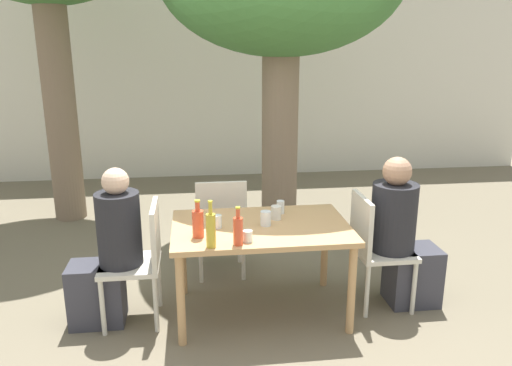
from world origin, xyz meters
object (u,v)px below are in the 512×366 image
patio_chair_2 (221,221)px  drinking_glass_1 (217,222)px  person_seated_0 (108,256)px  patio_chair_1 (374,244)px  patio_chair_0 (141,256)px  drinking_glass_0 (280,207)px  person_seated_1 (402,239)px  drinking_glass_2 (248,236)px  soda_bottle_2 (198,223)px  drinking_glass_3 (276,213)px  dining_table_front (261,235)px  drinking_glass_4 (266,218)px  oil_cruet_0 (211,229)px  soda_bottle_1 (238,230)px

patio_chair_2 → drinking_glass_1: patio_chair_2 is taller
person_seated_0 → patio_chair_1: bearing=90.0°
patio_chair_0 → drinking_glass_0: (1.10, 0.25, 0.25)m
person_seated_1 → drinking_glass_2: 1.33m
patio_chair_2 → soda_bottle_2: 0.93m
patio_chair_0 → drinking_glass_3: bearing=96.4°
drinking_glass_0 → drinking_glass_2: size_ratio=1.31×
patio_chair_0 → person_seated_1: person_seated_1 is taller
drinking_glass_2 → dining_table_front: bearing=66.5°
dining_table_front → patio_chair_1: patio_chair_1 is taller
soda_bottle_2 → drinking_glass_0: (0.67, 0.43, -0.05)m
soda_bottle_2 → drinking_glass_4: size_ratio=2.46×
dining_table_front → drinking_glass_1: drinking_glass_1 is taller
patio_chair_1 → oil_cruet_0: 1.39m
person_seated_1 → drinking_glass_4: person_seated_1 is taller
patio_chair_1 → drinking_glass_3: bearing=81.4°
patio_chair_1 → patio_chair_2: same height
oil_cruet_0 → soda_bottle_2: 0.21m
patio_chair_0 → drinking_glass_2: (0.77, -0.31, 0.24)m
drinking_glass_0 → soda_bottle_2: bearing=-147.1°
soda_bottle_1 → drinking_glass_4: (0.24, 0.35, -0.05)m
patio_chair_1 → drinking_glass_2: size_ratio=11.41×
person_seated_0 → drinking_glass_2: size_ratio=14.92×
oil_cruet_0 → person_seated_1: bearing=13.7°
patio_chair_1 → drinking_glass_0: bearing=70.5°
patio_chair_0 → patio_chair_1: bearing=90.0°
patio_chair_1 → soda_bottle_2: size_ratio=3.35×
soda_bottle_2 → drinking_glass_0: soda_bottle_2 is taller
dining_table_front → person_seated_0: (-1.15, -0.00, -0.11)m
drinking_glass_0 → soda_bottle_1: bearing=-123.4°
soda_bottle_2 → drinking_glass_1: bearing=48.4°
person_seated_1 → soda_bottle_1: bearing=104.8°
drinking_glass_3 → drinking_glass_4: size_ratio=0.97×
person_seated_1 → soda_bottle_1: size_ratio=4.51×
patio_chair_0 → drinking_glass_3: (1.04, 0.12, 0.25)m
drinking_glass_4 → dining_table_front: bearing=165.8°
drinking_glass_2 → drinking_glass_1: bearing=123.8°
drinking_glass_0 → drinking_glass_3: drinking_glass_3 is taller
patio_chair_1 → soda_bottle_1: 1.21m
dining_table_front → soda_bottle_1: soda_bottle_1 is taller
oil_cruet_0 → drinking_glass_3: oil_cruet_0 is taller
oil_cruet_0 → drinking_glass_2: size_ratio=4.06×
soda_bottle_1 → soda_bottle_2: bearing=147.1°
drinking_glass_1 → patio_chair_2: bearing=84.9°
person_seated_1 → drinking_glass_1: (-1.47, -0.02, 0.23)m
patio_chair_0 → person_seated_1: size_ratio=0.75×
drinking_glass_2 → drinking_glass_4: 0.35m
dining_table_front → drinking_glass_3: size_ratio=12.36×
soda_bottle_2 → drinking_glass_1: (0.15, 0.16, -0.06)m
patio_chair_0 → drinking_glass_3: 1.08m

